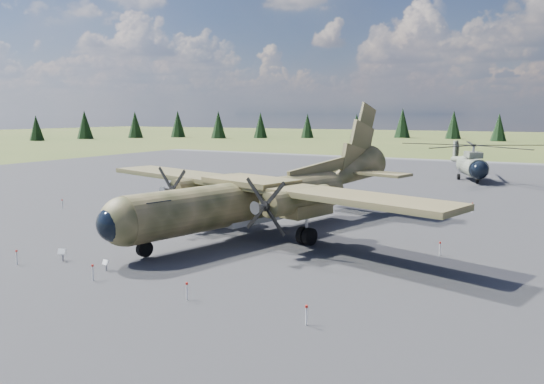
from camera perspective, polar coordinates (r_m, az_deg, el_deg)
The scene contains 8 objects.
ground at distance 40.01m, azimuth -6.29°, elevation -3.83°, with size 500.00×500.00×0.00m, color brown.
apron at distance 48.37m, azimuth 0.53°, elevation -1.65°, with size 120.00×120.00×0.04m, color #58585D.
transport_plane at distance 37.75m, azimuth -1.10°, elevation -0.07°, with size 30.10×26.91×10.01m.
helicopter_near at distance 71.82m, azimuth 20.75°, elevation 3.76°, with size 23.87×23.87×4.68m.
info_placard_left at distance 33.09m, azimuth -21.65°, elevation -6.09°, with size 0.51×0.34×0.74m.
info_placard_right at distance 30.32m, azimuth -17.47°, elevation -7.34°, with size 0.41×0.21×0.62m.
barrier_fence at distance 40.11m, azimuth -6.91°, elevation -3.07°, with size 33.12×29.62×0.85m.
treeline at distance 36.24m, azimuth 0.74°, elevation 2.73°, with size 325.87×326.61×10.99m.
Camera 1 is at (22.58, -31.95, 8.42)m, focal length 35.00 mm.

